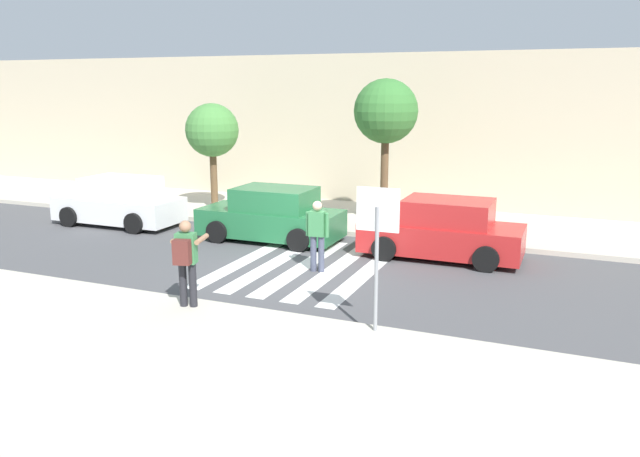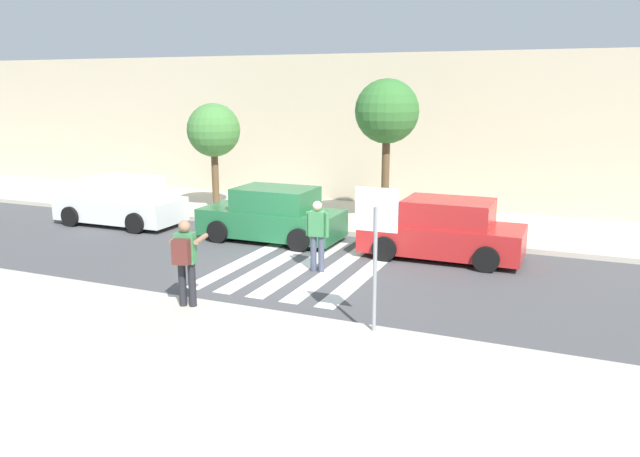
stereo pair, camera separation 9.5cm
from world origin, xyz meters
name	(u,v)px [view 1 (the left image)]	position (x,y,z in m)	size (l,w,h in m)	color
ground_plane	(301,268)	(0.00, 0.00, 0.00)	(120.00, 120.00, 0.00)	#4C4C4F
sidewalk_near	(138,369)	(0.00, -6.20, 0.07)	(60.00, 6.00, 0.14)	beige
sidewalk_far	(375,219)	(0.00, 6.00, 0.07)	(60.00, 4.80, 0.14)	beige
building_facade_far	(410,129)	(0.00, 10.40, 2.76)	(56.00, 4.00, 5.52)	beige
crosswalk_stripe_0	(247,259)	(-1.60, 0.20, 0.00)	(0.44, 5.20, 0.01)	silver
crosswalk_stripe_1	(275,263)	(-0.80, 0.20, 0.00)	(0.44, 5.20, 0.01)	silver
crosswalk_stripe_2	(304,266)	(0.00, 0.20, 0.00)	(0.44, 5.20, 0.01)	silver
crosswalk_stripe_3	(334,270)	(0.80, 0.20, 0.00)	(0.44, 5.20, 0.01)	silver
crosswalk_stripe_4	(365,273)	(1.60, 0.20, 0.00)	(0.44, 5.20, 0.01)	silver
stop_sign	(377,228)	(3.00, -3.42, 2.01)	(0.76, 0.08, 2.56)	gray
photographer_with_backpack	(186,256)	(-0.77, -3.67, 1.17)	(0.70, 0.92, 1.72)	#232328
pedestrian_crossing	(317,232)	(0.48, -0.07, 0.97)	(0.58, 0.26, 1.72)	#474C60
parked_car_white	(120,203)	(-7.40, 2.30, 0.73)	(4.10, 1.92, 1.55)	white
parked_car_green	(272,216)	(-1.94, 2.30, 0.73)	(4.10, 1.92, 1.55)	#236B3D
parked_car_red	(443,231)	(3.01, 2.30, 0.73)	(4.10, 1.92, 1.55)	red
street_tree_west	(212,131)	(-5.54, 5.01, 2.87)	(1.82, 1.82, 3.67)	brown
street_tree_center	(386,113)	(0.64, 4.86, 3.59)	(1.93, 1.93, 4.46)	brown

